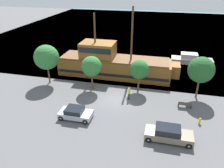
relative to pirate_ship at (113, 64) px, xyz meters
The scene contains 13 objects.
ground_plane 8.31m from the pirate_ship, 73.61° to the right, with size 160.00×160.00×0.00m, color #5B5B5E.
water_surface 36.37m from the pirate_ship, 86.40° to the left, with size 80.00×80.00×0.00m, color teal.
pirate_ship is the anchor object (origin of this frame).
moored_boat_dockside 15.86m from the pirate_ship, 33.86° to the left, with size 7.47×2.44×1.81m.
parked_car_curb_front 13.11m from the pirate_ship, 95.84° to the right, with size 3.81×1.98×1.32m.
parked_car_curb_mid 17.06m from the pirate_ship, 57.47° to the right, with size 4.72×1.89×1.54m.
fire_hydrant 16.66m from the pirate_ship, 40.72° to the right, with size 0.42×0.25×0.76m.
bench_promenade_east 13.64m from the pirate_ship, 34.79° to the right, with size 1.65×0.45×0.85m.
pedestrian_walking_near 8.41m from the pirate_ship, 61.56° to the right, with size 0.32×0.32×1.74m.
tree_row_east 10.38m from the pirate_ship, 149.82° to the right, with size 3.66×3.66×5.93m.
tree_row_mideast 5.97m from the pirate_ship, 107.41° to the right, with size 2.85×2.85×4.93m.
tree_row_midwest 6.73m from the pirate_ship, 42.69° to the right, with size 2.69×2.69×4.59m.
tree_row_west 13.76m from the pirate_ship, 19.82° to the right, with size 3.38×3.38×5.72m.
Camera 1 is at (5.40, -24.67, 14.94)m, focal length 35.00 mm.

